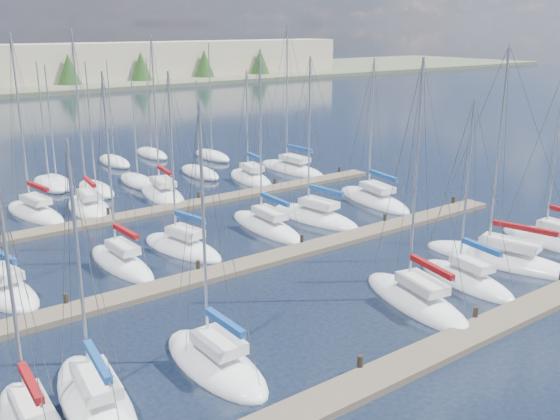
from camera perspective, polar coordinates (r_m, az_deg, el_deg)
ground at (r=78.35m, az=-20.66°, el=4.92°), size 400.00×400.00×0.00m
dock_near at (r=30.09m, az=14.13°, el=-12.35°), size 44.00×1.93×1.10m
dock_mid at (r=39.39m, az=-1.76°, el=-4.69°), size 44.00×1.93×1.10m
dock_far at (r=50.90m, az=-10.86°, el=-0.01°), size 44.00×1.93×1.10m
sailboat_r at (r=64.20m, az=1.08°, el=3.78°), size 3.20×9.59×15.28m
sailboat_f at (r=41.98m, az=19.53°, el=-4.28°), size 5.25×10.40×14.09m
sailboat_h at (r=38.35m, az=-24.09°, el=-6.79°), size 3.93×7.45×12.12m
sailboat_p at (r=55.72m, az=-10.72°, el=1.48°), size 4.20×8.91×14.41m
sailboat_c at (r=28.36m, az=-5.93°, el=-13.74°), size 2.71×7.23×12.25m
sailboat_e at (r=38.04m, az=16.67°, el=-6.17°), size 3.06×7.19×11.40m
sailboat_n at (r=52.83m, az=-21.48°, el=-0.23°), size 3.78×8.48×14.73m
sailboat_q at (r=60.34m, az=-2.70°, el=2.91°), size 3.89×7.89×11.14m
sailboat_m at (r=53.51m, az=8.56°, el=0.95°), size 4.27×9.45×12.62m
sailboat_i at (r=40.19m, az=-14.30°, el=-4.72°), size 2.47×7.68×12.62m
sailboat_g at (r=46.70m, az=23.71°, el=-2.64°), size 2.82×7.75×12.98m
sailboat_k at (r=45.85m, az=-1.23°, el=-1.52°), size 2.90×8.94×13.39m
sailboat_o at (r=53.08m, az=-17.04°, el=0.27°), size 3.91×8.32×14.94m
sailboat_j at (r=42.14m, az=-8.92°, el=-3.40°), size 3.90×7.64×12.43m
sailboat_d at (r=34.70m, az=12.34°, el=-8.10°), size 4.18×8.71×13.67m
sailboat_b at (r=26.73m, az=-16.49°, el=-16.49°), size 3.43×8.34×11.32m
sailboat_l at (r=48.26m, az=3.20°, el=-0.63°), size 3.77×8.87×13.01m
distant_boats at (r=61.84m, az=-20.16°, el=2.35°), size 36.93×20.75×13.30m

